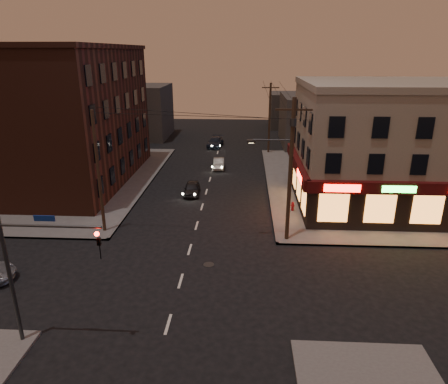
# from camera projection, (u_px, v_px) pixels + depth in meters

# --- Properties ---
(ground) EXTENTS (120.00, 120.00, 0.00)m
(ground) POSITION_uv_depth(u_px,v_px,m) (181.00, 281.00, 23.74)
(ground) COLOR black
(ground) RESTS_ON ground
(sidewalk_ne) EXTENTS (24.00, 28.00, 0.15)m
(sidewalk_ne) POSITION_uv_depth(u_px,v_px,m) (385.00, 185.00, 40.68)
(sidewalk_ne) COLOR #514F4C
(sidewalk_ne) RESTS_ON ground
(sidewalk_nw) EXTENTS (24.00, 28.00, 0.15)m
(sidewalk_nw) POSITION_uv_depth(u_px,v_px,m) (41.00, 179.00, 42.52)
(sidewalk_nw) COLOR #514F4C
(sidewalk_nw) RESTS_ON ground
(pizza_building) EXTENTS (15.85, 12.85, 10.50)m
(pizza_building) POSITION_uv_depth(u_px,v_px,m) (390.00, 146.00, 33.78)
(pizza_building) COLOR gray
(pizza_building) RESTS_ON sidewalk_ne
(brick_apartment) EXTENTS (12.00, 20.00, 13.00)m
(brick_apartment) POSITION_uv_depth(u_px,v_px,m) (65.00, 117.00, 40.15)
(brick_apartment) COLOR #421F15
(brick_apartment) RESTS_ON sidewalk_nw
(bg_building_ne_a) EXTENTS (10.00, 12.00, 7.00)m
(bg_building_ne_a) POSITION_uv_depth(u_px,v_px,m) (317.00, 120.00, 57.63)
(bg_building_ne_a) COLOR #3F3D3A
(bg_building_ne_a) RESTS_ON ground
(bg_building_nw) EXTENTS (9.00, 10.00, 8.00)m
(bg_building_nw) POSITION_uv_depth(u_px,v_px,m) (139.00, 111.00, 62.61)
(bg_building_nw) COLOR #3F3D3A
(bg_building_nw) RESTS_ON ground
(bg_building_ne_b) EXTENTS (8.00, 8.00, 6.00)m
(bg_building_ne_b) POSITION_uv_depth(u_px,v_px,m) (292.00, 110.00, 71.08)
(bg_building_ne_b) COLOR #3F3D3A
(bg_building_ne_b) RESTS_ON ground
(utility_pole_main) EXTENTS (4.20, 0.44, 10.00)m
(utility_pole_main) POSITION_uv_depth(u_px,v_px,m) (289.00, 163.00, 26.94)
(utility_pole_main) COLOR #382619
(utility_pole_main) RESTS_ON sidewalk_ne
(utility_pole_far) EXTENTS (0.26, 0.26, 9.00)m
(utility_pole_far) POSITION_uv_depth(u_px,v_px,m) (270.00, 118.00, 51.97)
(utility_pole_far) COLOR #382619
(utility_pole_far) RESTS_ON sidewalk_ne
(utility_pole_west) EXTENTS (0.24, 0.24, 9.00)m
(utility_pole_west) POSITION_uv_depth(u_px,v_px,m) (99.00, 173.00, 28.66)
(utility_pole_west) COLOR #382619
(utility_pole_west) RESTS_ON sidewalk_nw
(traffic_signal) EXTENTS (4.49, 0.32, 6.47)m
(traffic_signal) POSITION_uv_depth(u_px,v_px,m) (30.00, 264.00, 17.36)
(traffic_signal) COLOR #333538
(traffic_signal) RESTS_ON ground
(sedan_near) EXTENTS (1.60, 3.61, 1.21)m
(sedan_near) POSITION_uv_depth(u_px,v_px,m) (192.00, 188.00, 37.87)
(sedan_near) COLOR black
(sedan_near) RESTS_ON ground
(sedan_mid) EXTENTS (1.41, 3.59, 1.16)m
(sedan_mid) POSITION_uv_depth(u_px,v_px,m) (219.00, 163.00, 46.41)
(sedan_mid) COLOR slate
(sedan_mid) RESTS_ON ground
(sedan_far) EXTENTS (2.39, 4.76, 1.33)m
(sedan_far) POSITION_uv_depth(u_px,v_px,m) (215.00, 142.00, 56.89)
(sedan_far) COLOR #17202F
(sedan_far) RESTS_ON ground
(fire_hydrant) EXTENTS (0.35, 0.35, 0.78)m
(fire_hydrant) POSITION_uv_depth(u_px,v_px,m) (293.00, 206.00, 33.72)
(fire_hydrant) COLOR maroon
(fire_hydrant) RESTS_ON sidewalk_ne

